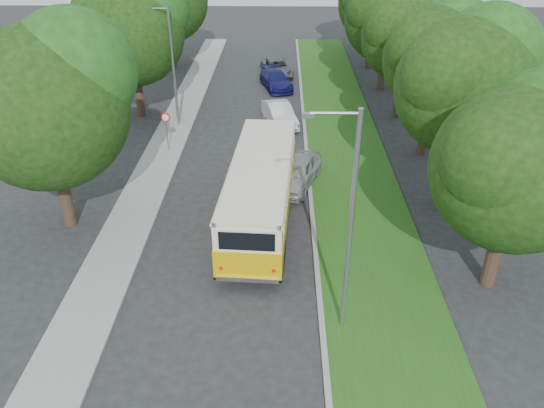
{
  "coord_description": "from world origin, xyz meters",
  "views": [
    {
      "loc": [
        2.13,
        -16.4,
        13.02
      ],
      "look_at": [
        1.74,
        3.4,
        1.5
      ],
      "focal_mm": 35.0,
      "sensor_mm": 36.0,
      "label": 1
    }
  ],
  "objects_px": {
    "car_white": "(279,114)",
    "car_grey": "(277,68)",
    "car_blue": "(276,80)",
    "vintage_bus": "(261,192)",
    "lamppost_far": "(171,64)",
    "lamppost_near": "(348,221)",
    "car_silver": "(297,172)"
  },
  "relations": [
    {
      "from": "car_white",
      "to": "car_blue",
      "type": "distance_m",
      "value": 7.66
    },
    {
      "from": "lamppost_far",
      "to": "car_silver",
      "type": "xyz_separation_m",
      "value": [
        7.62,
        -8.07,
        -3.36
      ]
    },
    {
      "from": "lamppost_far",
      "to": "car_grey",
      "type": "distance_m",
      "value": 13.52
    },
    {
      "from": "vintage_bus",
      "to": "car_grey",
      "type": "height_order",
      "value": "vintage_bus"
    },
    {
      "from": "car_white",
      "to": "car_grey",
      "type": "bearing_deg",
      "value": 75.1
    },
    {
      "from": "lamppost_far",
      "to": "car_silver",
      "type": "bearing_deg",
      "value": -46.63
    },
    {
      "from": "car_silver",
      "to": "car_grey",
      "type": "xyz_separation_m",
      "value": [
        -1.24,
        19.48,
        -0.09
      ]
    },
    {
      "from": "lamppost_near",
      "to": "car_grey",
      "type": "bearing_deg",
      "value": 94.83
    },
    {
      "from": "car_blue",
      "to": "car_grey",
      "type": "bearing_deg",
      "value": 74.02
    },
    {
      "from": "lamppost_near",
      "to": "car_white",
      "type": "bearing_deg",
      "value": 96.7
    },
    {
      "from": "car_white",
      "to": "car_blue",
      "type": "xyz_separation_m",
      "value": [
        -0.33,
        7.65,
        -0.03
      ]
    },
    {
      "from": "lamppost_far",
      "to": "car_grey",
      "type": "relative_size",
      "value": 1.57
    },
    {
      "from": "lamppost_far",
      "to": "car_white",
      "type": "relative_size",
      "value": 1.77
    },
    {
      "from": "lamppost_near",
      "to": "car_blue",
      "type": "height_order",
      "value": "lamppost_near"
    },
    {
      "from": "lamppost_near",
      "to": "car_white",
      "type": "distance_m",
      "value": 19.44
    },
    {
      "from": "car_grey",
      "to": "vintage_bus",
      "type": "bearing_deg",
      "value": -101.46
    },
    {
      "from": "lamppost_far",
      "to": "vintage_bus",
      "type": "distance_m",
      "value": 13.28
    },
    {
      "from": "vintage_bus",
      "to": "car_silver",
      "type": "relative_size",
      "value": 2.34
    },
    {
      "from": "lamppost_near",
      "to": "car_silver",
      "type": "height_order",
      "value": "lamppost_near"
    },
    {
      "from": "vintage_bus",
      "to": "car_blue",
      "type": "relative_size",
      "value": 2.25
    },
    {
      "from": "car_white",
      "to": "car_blue",
      "type": "height_order",
      "value": "car_white"
    },
    {
      "from": "car_silver",
      "to": "car_blue",
      "type": "relative_size",
      "value": 0.96
    },
    {
      "from": "lamppost_near",
      "to": "car_silver",
      "type": "xyz_separation_m",
      "value": [
        -1.28,
        10.43,
        -3.61
      ]
    },
    {
      "from": "lamppost_near",
      "to": "lamppost_far",
      "type": "bearing_deg",
      "value": 115.71
    },
    {
      "from": "lamppost_far",
      "to": "car_blue",
      "type": "relative_size",
      "value": 1.63
    },
    {
      "from": "lamppost_near",
      "to": "car_grey",
      "type": "xyz_separation_m",
      "value": [
        -2.53,
        29.91,
        -3.71
      ]
    },
    {
      "from": "lamppost_far",
      "to": "car_grey",
      "type": "xyz_separation_m",
      "value": [
        6.38,
        11.41,
        -3.45
      ]
    },
    {
      "from": "lamppost_far",
      "to": "car_white",
      "type": "bearing_deg",
      "value": 3.94
    },
    {
      "from": "car_white",
      "to": "vintage_bus",
      "type": "bearing_deg",
      "value": -110.05
    },
    {
      "from": "lamppost_far",
      "to": "car_grey",
      "type": "height_order",
      "value": "lamppost_far"
    },
    {
      "from": "lamppost_far",
      "to": "car_blue",
      "type": "bearing_deg",
      "value": 51.94
    },
    {
      "from": "car_silver",
      "to": "car_blue",
      "type": "bearing_deg",
      "value": 113.51
    }
  ]
}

